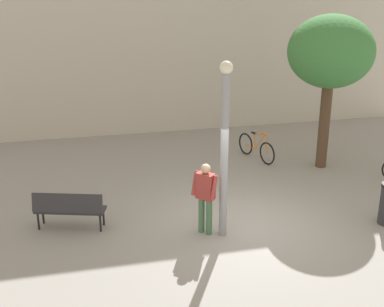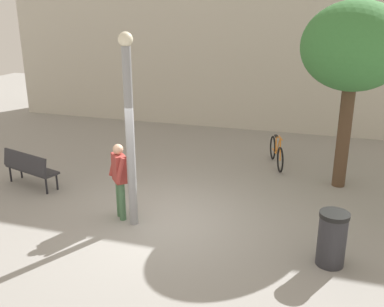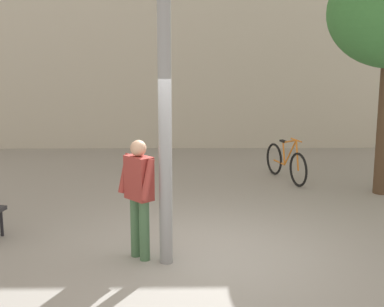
{
  "view_description": "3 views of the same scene",
  "coord_description": "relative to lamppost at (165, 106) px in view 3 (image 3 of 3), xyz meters",
  "views": [
    {
      "loc": [
        -3.57,
        -10.03,
        5.56
      ],
      "look_at": [
        -0.84,
        1.49,
        1.36
      ],
      "focal_mm": 47.54,
      "sensor_mm": 36.0,
      "label": 1
    },
    {
      "loc": [
        3.04,
        -7.72,
        4.31
      ],
      "look_at": [
        0.02,
        2.08,
        0.86
      ],
      "focal_mm": 40.43,
      "sensor_mm": 36.0,
      "label": 2
    },
    {
      "loc": [
        -0.29,
        -7.41,
        2.99
      ],
      "look_at": [
        -0.16,
        2.04,
        1.05
      ],
      "focal_mm": 52.13,
      "sensor_mm": 36.0,
      "label": 3
    }
  ],
  "objects": [
    {
      "name": "person_by_lamppost",
      "position": [
        -0.37,
        0.16,
        -1.18
      ],
      "size": [
        0.57,
        0.59,
        1.67
      ],
      "color": "#47704C",
      "rests_on": "ground_plane"
    },
    {
      "name": "bicycle_orange",
      "position": [
        2.44,
        4.49,
        -1.76
      ],
      "size": [
        0.59,
        1.74,
        0.97
      ],
      "color": "black",
      "rests_on": "ground_plane"
    },
    {
      "name": "ground_plane",
      "position": [
        0.54,
        0.25,
        -2.14
      ],
      "size": [
        36.0,
        36.0,
        0.0
      ],
      "primitive_type": "plane",
      "color": "gray"
    },
    {
      "name": "lamppost",
      "position": [
        0.0,
        0.0,
        0.0
      ],
      "size": [
        0.28,
        0.28,
        3.91
      ],
      "color": "gray",
      "rests_on": "ground_plane"
    },
    {
      "name": "building_facade",
      "position": [
        0.54,
        9.11,
        1.83
      ],
      "size": [
        18.42,
        2.0,
        7.95
      ],
      "primitive_type": "cube",
      "color": "beige",
      "rests_on": "ground_plane"
    }
  ]
}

